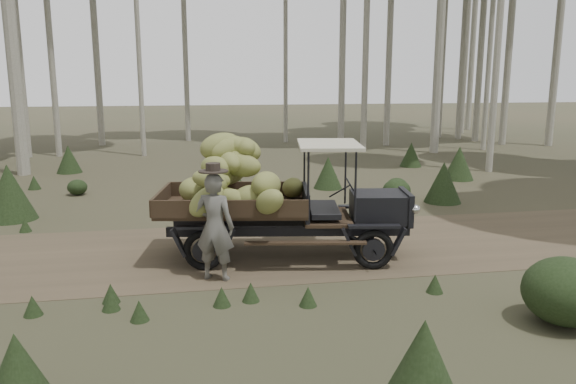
% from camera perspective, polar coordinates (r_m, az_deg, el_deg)
% --- Properties ---
extents(ground, '(120.00, 120.00, 0.00)m').
position_cam_1_polar(ground, '(11.04, -7.57, -6.10)').
color(ground, '#473D2B').
rests_on(ground, ground).
extents(dirt_track, '(70.00, 4.00, 0.01)m').
position_cam_1_polar(dirt_track, '(11.04, -7.57, -6.08)').
color(dirt_track, brown).
rests_on(dirt_track, ground).
extents(banana_truck, '(4.89, 2.54, 2.41)m').
position_cam_1_polar(banana_truck, '(10.30, -3.47, 0.63)').
color(banana_truck, black).
rests_on(banana_truck, ground).
extents(farmer, '(0.78, 0.66, 1.98)m').
position_cam_1_polar(farmer, '(9.34, -7.46, -3.39)').
color(farmer, '#5B5954').
rests_on(farmer, ground).
extents(undergrowth, '(24.38, 23.44, 1.36)m').
position_cam_1_polar(undergrowth, '(10.43, -6.43, -4.06)').
color(undergrowth, '#233319').
rests_on(undergrowth, ground).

